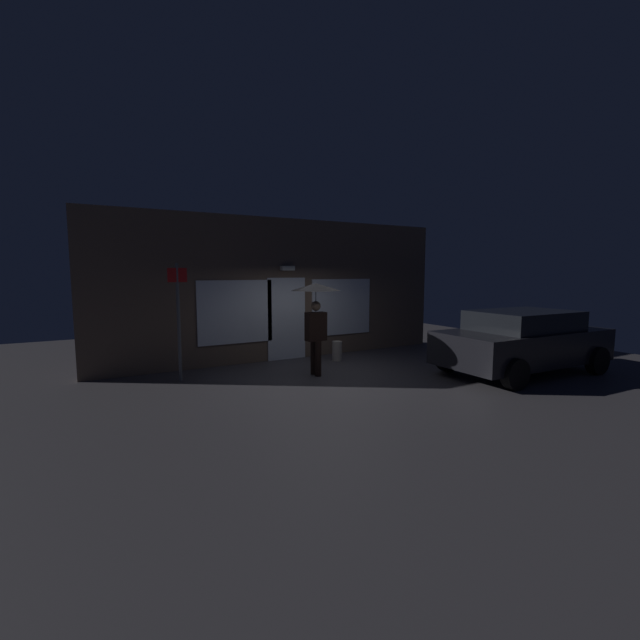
{
  "coord_description": "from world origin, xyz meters",
  "views": [
    {
      "loc": [
        -4.96,
        -8.2,
        2.35
      ],
      "look_at": [
        -0.11,
        0.19,
        1.27
      ],
      "focal_mm": 24.11,
      "sensor_mm": 36.0,
      "label": 1
    }
  ],
  "objects_px": {
    "street_sign_post": "(178,315)",
    "sidewalk_bollard": "(337,351)",
    "person_with_umbrella": "(316,304)",
    "parked_car": "(523,341)"
  },
  "relations": [
    {
      "from": "street_sign_post",
      "to": "sidewalk_bollard",
      "type": "relative_size",
      "value": 4.88
    },
    {
      "from": "person_with_umbrella",
      "to": "parked_car",
      "type": "distance_m",
      "value": 4.9
    },
    {
      "from": "person_with_umbrella",
      "to": "sidewalk_bollard",
      "type": "distance_m",
      "value": 2.19
    },
    {
      "from": "person_with_umbrella",
      "to": "street_sign_post",
      "type": "bearing_deg",
      "value": -20.12
    },
    {
      "from": "parked_car",
      "to": "sidewalk_bollard",
      "type": "relative_size",
      "value": 8.1
    },
    {
      "from": "parked_car",
      "to": "street_sign_post",
      "type": "relative_size",
      "value": 1.66
    },
    {
      "from": "parked_car",
      "to": "sidewalk_bollard",
      "type": "height_order",
      "value": "parked_car"
    },
    {
      "from": "person_with_umbrella",
      "to": "street_sign_post",
      "type": "relative_size",
      "value": 0.83
    },
    {
      "from": "parked_car",
      "to": "street_sign_post",
      "type": "height_order",
      "value": "street_sign_post"
    },
    {
      "from": "person_with_umbrella",
      "to": "street_sign_post",
      "type": "distance_m",
      "value": 2.98
    }
  ]
}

